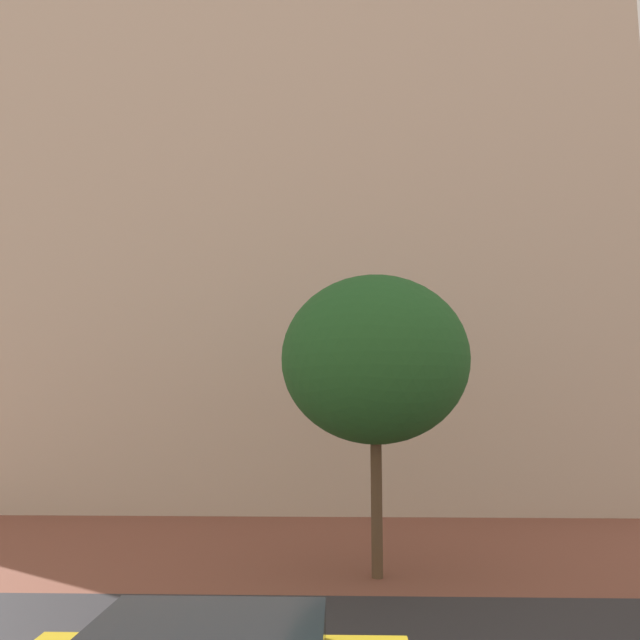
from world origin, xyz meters
name	(u,v)px	position (x,y,z in m)	size (l,w,h in m)	color
ground_plane	(316,612)	(0.00, 10.00, 0.00)	(120.00, 120.00, 0.00)	brown
landmark_building	(251,232)	(-3.55, 25.96, 11.67)	(30.18, 12.25, 41.90)	beige
tree_curb_far	(375,359)	(1.27, 12.40, 4.81)	(4.30, 4.30, 6.75)	brown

